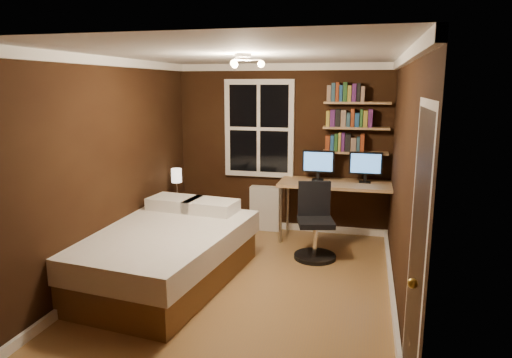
% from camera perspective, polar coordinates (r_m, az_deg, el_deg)
% --- Properties ---
extents(floor, '(4.20, 4.20, 0.00)m').
position_cam_1_polar(floor, '(5.26, -1.16, -13.01)').
color(floor, olive).
rests_on(floor, ground).
extents(wall_back, '(3.20, 0.04, 2.50)m').
position_cam_1_polar(wall_back, '(6.89, 3.29, 3.78)').
color(wall_back, black).
rests_on(wall_back, ground).
extents(wall_left, '(0.04, 4.20, 2.50)m').
position_cam_1_polar(wall_left, '(5.50, -17.56, 1.23)').
color(wall_left, black).
rests_on(wall_left, ground).
extents(wall_right, '(0.04, 4.20, 2.50)m').
position_cam_1_polar(wall_right, '(4.72, 17.88, -0.43)').
color(wall_right, black).
rests_on(wall_right, ground).
extents(ceiling, '(3.20, 4.20, 0.02)m').
position_cam_1_polar(ceiling, '(4.79, -1.29, 15.33)').
color(ceiling, white).
rests_on(ceiling, wall_back).
extents(window, '(1.06, 0.06, 1.46)m').
position_cam_1_polar(window, '(6.89, 0.38, 6.31)').
color(window, white).
rests_on(window, wall_back).
extents(door, '(0.03, 0.82, 2.05)m').
position_cam_1_polar(door, '(3.30, 19.27, -9.78)').
color(door, black).
rests_on(door, ground).
extents(door_knob, '(0.06, 0.06, 0.06)m').
position_cam_1_polar(door_knob, '(3.03, 18.99, -12.24)').
color(door_knob, '#B59132').
rests_on(door_knob, door).
extents(ceiling_fixture, '(0.44, 0.44, 0.18)m').
position_cam_1_polar(ceiling_fixture, '(4.68, -1.61, 14.18)').
color(ceiling_fixture, beige).
rests_on(ceiling_fixture, ceiling).
extents(bookshelf_lower, '(0.92, 0.22, 0.03)m').
position_cam_1_polar(bookshelf_lower, '(6.66, 12.28, 3.26)').
color(bookshelf_lower, tan).
rests_on(bookshelf_lower, wall_back).
extents(books_row_lower, '(0.54, 0.16, 0.23)m').
position_cam_1_polar(books_row_lower, '(6.65, 12.33, 4.37)').
color(books_row_lower, maroon).
rests_on(books_row_lower, bookshelf_lower).
extents(bookshelf_middle, '(0.92, 0.22, 0.03)m').
position_cam_1_polar(bookshelf_middle, '(6.62, 12.41, 6.25)').
color(bookshelf_middle, tan).
rests_on(bookshelf_middle, wall_back).
extents(books_row_middle, '(0.60, 0.16, 0.23)m').
position_cam_1_polar(books_row_middle, '(6.61, 12.46, 7.37)').
color(books_row_middle, navy).
rests_on(books_row_middle, bookshelf_middle).
extents(bookshelf_upper, '(0.92, 0.22, 0.03)m').
position_cam_1_polar(bookshelf_upper, '(6.60, 12.55, 9.28)').
color(bookshelf_upper, tan).
rests_on(bookshelf_upper, wall_back).
extents(books_row_upper, '(0.54, 0.16, 0.23)m').
position_cam_1_polar(books_row_upper, '(6.60, 12.60, 10.40)').
color(books_row_upper, '#265524').
rests_on(books_row_upper, bookshelf_upper).
extents(bed, '(1.88, 2.43, 0.77)m').
position_cam_1_polar(bed, '(5.35, -12.01, -9.01)').
color(bed, brown).
rests_on(bed, ground).
extents(nightstand, '(0.58, 0.58, 0.58)m').
position_cam_1_polar(nightstand, '(6.82, -9.73, -4.71)').
color(nightstand, brown).
rests_on(nightstand, ground).
extents(bedside_lamp, '(0.15, 0.15, 0.44)m').
position_cam_1_polar(bedside_lamp, '(6.70, -9.88, -0.55)').
color(bedside_lamp, white).
rests_on(bedside_lamp, nightstand).
extents(radiator, '(0.45, 0.16, 0.68)m').
position_cam_1_polar(radiator, '(7.01, 1.15, -3.68)').
color(radiator, silver).
rests_on(radiator, ground).
extents(desk, '(1.79, 0.67, 0.85)m').
position_cam_1_polar(desk, '(6.52, 10.84, -0.98)').
color(desk, tan).
rests_on(desk, ground).
extents(monitor_left, '(0.46, 0.12, 0.43)m').
position_cam_1_polar(monitor_left, '(6.58, 7.78, 1.70)').
color(monitor_left, black).
rests_on(monitor_left, desk).
extents(monitor_right, '(0.46, 0.12, 0.43)m').
position_cam_1_polar(monitor_right, '(6.55, 13.53, 1.43)').
color(monitor_right, black).
rests_on(monitor_right, desk).
extents(desk_lamp, '(0.14, 0.32, 0.44)m').
position_cam_1_polar(desk_lamp, '(6.38, 17.61, 0.98)').
color(desk_lamp, silver).
rests_on(desk_lamp, desk).
extents(office_chair, '(0.54, 0.54, 0.98)m').
position_cam_1_polar(office_chair, '(5.95, 7.38, -6.31)').
color(office_chair, black).
rests_on(office_chair, ground).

